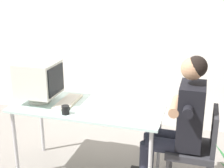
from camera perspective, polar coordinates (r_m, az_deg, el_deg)
The scene contains 7 objects.
wall_back at distance 4.14m, azimuth 6.41°, elevation 12.53°, with size 8.00×0.10×3.00m, color silver.
desk at distance 3.10m, azimuth -4.38°, elevation -5.06°, with size 1.47×0.65×0.74m.
crt_monitor at distance 3.18m, azimuth -13.08°, elevation 0.91°, with size 0.38×0.37×0.41m.
keyboard at distance 3.17m, azimuth -7.97°, elevation -3.17°, with size 0.16×0.42×0.03m.
office_chair at distance 3.04m, azimuth 15.20°, elevation -10.61°, with size 0.42×0.42×0.83m.
person_seated at distance 2.94m, azimuth 12.15°, elevation -6.33°, with size 0.67×0.56×1.31m.
desk_mug at distance 2.92m, azimuth -8.39°, elevation -4.63°, with size 0.07×0.08×0.08m.
Camera 1 is at (1.04, -2.65, 1.92)m, focal length 50.61 mm.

